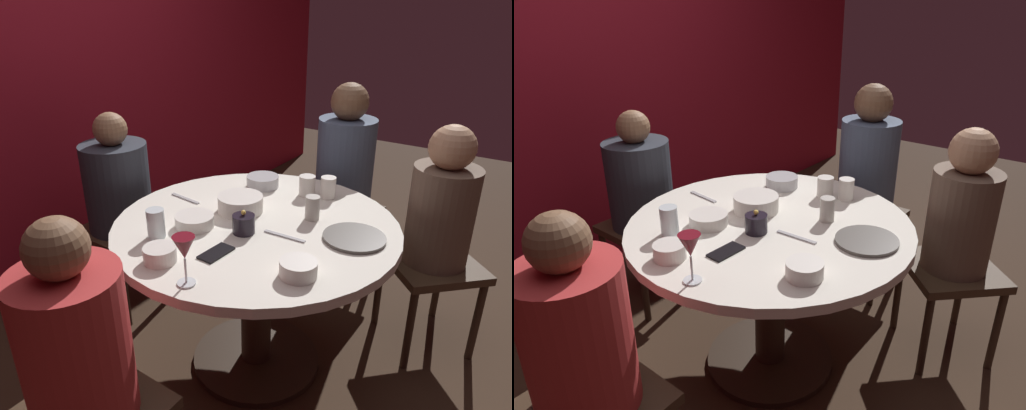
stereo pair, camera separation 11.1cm
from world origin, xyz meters
TOP-DOWN VIEW (x-y plane):
  - ground_plane at (0.00, 0.00)m, footprint 8.00×8.00m
  - back_wall at (0.00, 1.48)m, footprint 6.00×0.10m
  - dining_table at (0.00, 0.00)m, footprint 1.20×1.20m
  - seated_diner_left at (-0.89, 0.00)m, footprint 0.40×0.40m
  - seated_diner_back at (0.00, 0.88)m, footprint 0.40×0.40m
  - seated_diner_right at (0.88, 0.00)m, footprint 0.40×0.40m
  - seated_diner_front_right at (0.60, -0.60)m, footprint 0.57×0.57m
  - candle_holder at (-0.10, -0.01)m, footprint 0.09×0.09m
  - wine_glass at (-0.51, -0.07)m, footprint 0.08×0.08m
  - dinner_plate at (0.10, -0.40)m, footprint 0.25×0.25m
  - cell_phone at (-0.30, -0.03)m, footprint 0.14×0.08m
  - bowl_serving_large at (0.35, 0.20)m, footprint 0.16×0.16m
  - bowl_salad_center at (0.05, 0.12)m, footprint 0.20×0.20m
  - bowl_small_white at (-0.18, 0.19)m, footprint 0.16×0.16m
  - bowl_sauce_side at (-0.46, 0.10)m, footprint 0.12×0.12m
  - bowl_rice_portion at (-0.26, -0.35)m, footprint 0.13×0.13m
  - cup_near_candle at (0.41, -0.13)m, footprint 0.07×0.07m
  - cup_by_left_diner at (0.16, -0.18)m, footprint 0.06×0.06m
  - cup_by_right_diner at (-0.33, 0.25)m, footprint 0.07×0.07m
  - cup_center_front at (0.38, -0.03)m, footprint 0.08×0.08m
  - fork_near_plate at (0.01, 0.42)m, footprint 0.03×0.18m
  - knife_near_plate at (-0.04, -0.17)m, footprint 0.02×0.18m

SIDE VIEW (x-z plane):
  - ground_plane at x=0.00m, z-range 0.00..0.00m
  - dining_table at x=0.00m, z-range 0.20..0.94m
  - seated_diner_back at x=0.00m, z-range 0.14..1.23m
  - seated_diner_left at x=-0.89m, z-range 0.13..1.25m
  - seated_diner_front_right at x=0.60m, z-range 0.14..1.26m
  - seated_diner_right at x=0.88m, z-range 0.14..1.34m
  - fork_near_plate at x=0.01m, z-range 0.74..0.75m
  - knife_near_plate at x=-0.04m, z-range 0.74..0.75m
  - cell_phone at x=-0.30m, z-range 0.74..0.75m
  - dinner_plate at x=0.10m, z-range 0.74..0.76m
  - bowl_small_white at x=-0.18m, z-range 0.74..0.79m
  - bowl_serving_large at x=0.35m, z-range 0.74..0.80m
  - bowl_rice_portion at x=-0.26m, z-range 0.74..0.80m
  - bowl_sauce_side at x=-0.46m, z-range 0.74..0.80m
  - bowl_salad_center at x=0.05m, z-range 0.74..0.82m
  - candle_holder at x=-0.10m, z-range 0.73..0.83m
  - cup_center_front at x=0.38m, z-range 0.74..0.84m
  - cup_near_candle at x=0.41m, z-range 0.74..0.85m
  - cup_by_left_diner at x=0.16m, z-range 0.74..0.85m
  - cup_by_right_diner at x=-0.33m, z-range 0.74..0.86m
  - wine_glass at x=-0.51m, z-range 0.78..0.96m
  - back_wall at x=0.00m, z-range 0.00..2.60m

